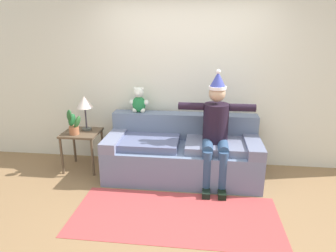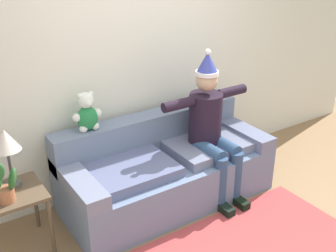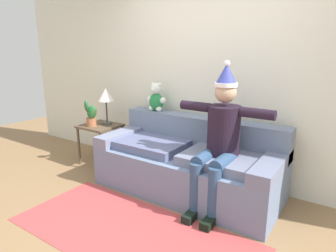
# 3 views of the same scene
# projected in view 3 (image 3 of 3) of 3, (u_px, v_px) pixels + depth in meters

# --- Properties ---
(ground_plane) EXTENTS (10.00, 10.00, 0.00)m
(ground_plane) POSITION_uv_depth(u_px,v_px,m) (135.00, 231.00, 2.76)
(ground_plane) COLOR #8F6C48
(back_wall) EXTENTS (7.00, 0.10, 2.70)m
(back_wall) POSITION_uv_depth(u_px,v_px,m) (212.00, 74.00, 3.66)
(back_wall) COLOR silver
(back_wall) RESTS_ON ground_plane
(couch) EXTENTS (2.14, 0.92, 0.85)m
(couch) POSITION_uv_depth(u_px,v_px,m) (189.00, 164.00, 3.48)
(couch) COLOR slate
(couch) RESTS_ON ground_plane
(person_seated) EXTENTS (1.02, 0.77, 1.55)m
(person_seated) POSITION_uv_depth(u_px,v_px,m) (220.00, 136.00, 2.99)
(person_seated) COLOR black
(person_seated) RESTS_ON ground_plane
(teddy_bear) EXTENTS (0.29, 0.17, 0.38)m
(teddy_bear) POSITION_uv_depth(u_px,v_px,m) (156.00, 98.00, 3.91)
(teddy_bear) COLOR #247E42
(teddy_bear) RESTS_ON couch
(side_table) EXTENTS (0.52, 0.50, 0.59)m
(side_table) POSITION_uv_depth(u_px,v_px,m) (100.00, 131.00, 4.28)
(side_table) COLOR brown
(side_table) RESTS_ON ground_plane
(table_lamp) EXTENTS (0.24, 0.24, 0.52)m
(table_lamp) POSITION_uv_depth(u_px,v_px,m) (106.00, 96.00, 4.21)
(table_lamp) COLOR #484C48
(table_lamp) RESTS_ON side_table
(potted_plant) EXTENTS (0.24, 0.23, 0.40)m
(potted_plant) POSITION_uv_depth(u_px,v_px,m) (91.00, 115.00, 4.16)
(potted_plant) COLOR #A76340
(potted_plant) RESTS_ON side_table
(area_rug) EXTENTS (2.36, 1.04, 0.01)m
(area_rug) POSITION_uv_depth(u_px,v_px,m) (131.00, 233.00, 2.72)
(area_rug) COLOR #BA4344
(area_rug) RESTS_ON ground_plane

